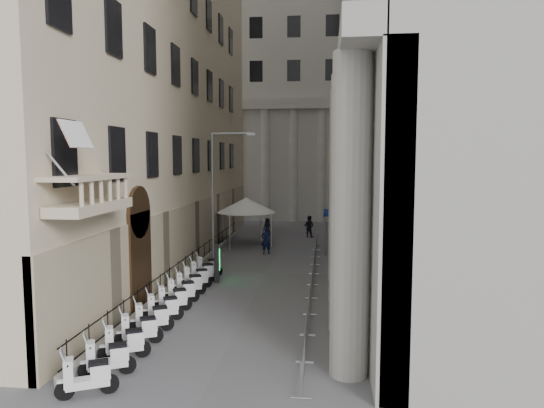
% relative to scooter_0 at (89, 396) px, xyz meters
% --- Properties ---
extents(far_building, '(22.00, 10.00, 30.00)m').
position_rel_scooter_0_xyz_m(far_building, '(3.25, 44.26, 15.00)').
color(far_building, beige).
rests_on(far_building, ground).
extents(iron_fence, '(0.30, 28.00, 1.40)m').
position_rel_scooter_0_xyz_m(iron_fence, '(-1.05, 14.26, 0.00)').
color(iron_fence, black).
rests_on(iron_fence, ground).
extents(blue_awning, '(1.60, 3.00, 3.00)m').
position_rel_scooter_0_xyz_m(blue_awning, '(7.40, 22.26, 0.00)').
color(blue_awning, navy).
rests_on(blue_awning, ground).
extents(flag, '(1.00, 1.40, 8.20)m').
position_rel_scooter_0_xyz_m(flag, '(-0.75, 1.26, 0.00)').
color(flag, '#9E0C11').
rests_on(flag, ground).
extents(scooter_0, '(1.50, 1.11, 1.50)m').
position_rel_scooter_0_xyz_m(scooter_0, '(0.00, 0.00, 0.00)').
color(scooter_0, white).
rests_on(scooter_0, ground).
extents(scooter_1, '(1.50, 1.11, 1.50)m').
position_rel_scooter_0_xyz_m(scooter_1, '(0.00, 1.30, 0.00)').
color(scooter_1, white).
rests_on(scooter_1, ground).
extents(scooter_2, '(1.50, 1.11, 1.50)m').
position_rel_scooter_0_xyz_m(scooter_2, '(0.00, 2.59, 0.00)').
color(scooter_2, white).
rests_on(scooter_2, ground).
extents(scooter_3, '(1.50, 1.11, 1.50)m').
position_rel_scooter_0_xyz_m(scooter_3, '(0.00, 3.89, 0.00)').
color(scooter_3, white).
rests_on(scooter_3, ground).
extents(scooter_4, '(1.50, 1.11, 1.50)m').
position_rel_scooter_0_xyz_m(scooter_4, '(0.00, 5.19, 0.00)').
color(scooter_4, white).
rests_on(scooter_4, ground).
extents(scooter_5, '(1.50, 1.11, 1.50)m').
position_rel_scooter_0_xyz_m(scooter_5, '(0.00, 6.49, 0.00)').
color(scooter_5, white).
rests_on(scooter_5, ground).
extents(scooter_6, '(1.50, 1.11, 1.50)m').
position_rel_scooter_0_xyz_m(scooter_6, '(0.00, 7.78, 0.00)').
color(scooter_6, white).
rests_on(scooter_6, ground).
extents(scooter_7, '(1.50, 1.11, 1.50)m').
position_rel_scooter_0_xyz_m(scooter_7, '(0.00, 9.08, 0.00)').
color(scooter_7, white).
rests_on(scooter_7, ground).
extents(scooter_8, '(1.50, 1.11, 1.50)m').
position_rel_scooter_0_xyz_m(scooter_8, '(0.00, 10.38, 0.00)').
color(scooter_8, white).
rests_on(scooter_8, ground).
extents(scooter_9, '(1.50, 1.11, 1.50)m').
position_rel_scooter_0_xyz_m(scooter_9, '(0.00, 11.68, 0.00)').
color(scooter_9, white).
rests_on(scooter_9, ground).
extents(scooter_10, '(1.50, 1.11, 1.50)m').
position_rel_scooter_0_xyz_m(scooter_10, '(0.00, 12.97, 0.00)').
color(scooter_10, white).
rests_on(scooter_10, ground).
extents(scooter_11, '(1.50, 1.11, 1.50)m').
position_rel_scooter_0_xyz_m(scooter_11, '(0.00, 14.27, 0.00)').
color(scooter_11, white).
rests_on(scooter_11, ground).
extents(barrier_0, '(0.60, 2.40, 1.10)m').
position_rel_scooter_0_xyz_m(barrier_0, '(6.09, 1.71, 0.00)').
color(barrier_0, '#989A9F').
rests_on(barrier_0, ground).
extents(barrier_1, '(0.60, 2.40, 1.10)m').
position_rel_scooter_0_xyz_m(barrier_1, '(6.09, 4.21, 0.00)').
color(barrier_1, '#989A9F').
rests_on(barrier_1, ground).
extents(barrier_2, '(0.60, 2.40, 1.10)m').
position_rel_scooter_0_xyz_m(barrier_2, '(6.09, 6.71, 0.00)').
color(barrier_2, '#989A9F').
rests_on(barrier_2, ground).
extents(barrier_3, '(0.60, 2.40, 1.10)m').
position_rel_scooter_0_xyz_m(barrier_3, '(6.09, 9.21, 0.00)').
color(barrier_3, '#989A9F').
rests_on(barrier_3, ground).
extents(barrier_4, '(0.60, 2.40, 1.10)m').
position_rel_scooter_0_xyz_m(barrier_4, '(6.09, 11.71, 0.00)').
color(barrier_4, '#989A9F').
rests_on(barrier_4, ground).
extents(barrier_5, '(0.60, 2.40, 1.10)m').
position_rel_scooter_0_xyz_m(barrier_5, '(6.09, 14.21, 0.00)').
color(barrier_5, '#989A9F').
rests_on(barrier_5, ground).
extents(barrier_6, '(0.60, 2.40, 1.10)m').
position_rel_scooter_0_xyz_m(barrier_6, '(6.09, 16.71, 0.00)').
color(barrier_6, '#989A9F').
rests_on(barrier_6, ground).
extents(barrier_7, '(0.60, 2.40, 1.10)m').
position_rel_scooter_0_xyz_m(barrier_7, '(6.09, 19.21, 0.00)').
color(barrier_7, '#989A9F').
rests_on(barrier_7, ground).
extents(barrier_8, '(0.60, 2.40, 1.10)m').
position_rel_scooter_0_xyz_m(barrier_8, '(6.09, 21.71, 0.00)').
color(barrier_8, '#989A9F').
rests_on(barrier_8, ground).
extents(barrier_9, '(0.60, 2.40, 1.10)m').
position_rel_scooter_0_xyz_m(barrier_9, '(6.09, 24.21, 0.00)').
color(barrier_9, '#989A9F').
rests_on(barrier_9, ground).
extents(security_tent, '(4.60, 4.60, 3.74)m').
position_rel_scooter_0_xyz_m(security_tent, '(1.23, 24.25, 3.12)').
color(security_tent, white).
rests_on(security_tent, ground).
extents(street_lamp, '(2.73, 0.54, 8.40)m').
position_rel_scooter_0_xyz_m(street_lamp, '(0.07, 16.83, 5.02)').
color(street_lamp, gray).
rests_on(street_lamp, ground).
extents(info_kiosk, '(0.47, 0.98, 1.99)m').
position_rel_scooter_0_xyz_m(info_kiosk, '(0.76, 13.30, 1.01)').
color(info_kiosk, black).
rests_on(info_kiosk, ground).
extents(pedestrian_a, '(0.84, 0.69, 1.96)m').
position_rel_scooter_0_xyz_m(pedestrian_a, '(2.55, 21.09, 0.98)').
color(pedestrian_a, '#0E1338').
rests_on(pedestrian_a, ground).
extents(pedestrian_b, '(1.11, 1.00, 1.87)m').
position_rel_scooter_0_xyz_m(pedestrian_b, '(5.33, 28.91, 0.94)').
color(pedestrian_b, black).
rests_on(pedestrian_b, ground).
extents(pedestrian_c, '(0.91, 0.88, 1.58)m').
position_rel_scooter_0_xyz_m(pedestrian_c, '(1.67, 29.22, 0.79)').
color(pedestrian_c, black).
rests_on(pedestrian_c, ground).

